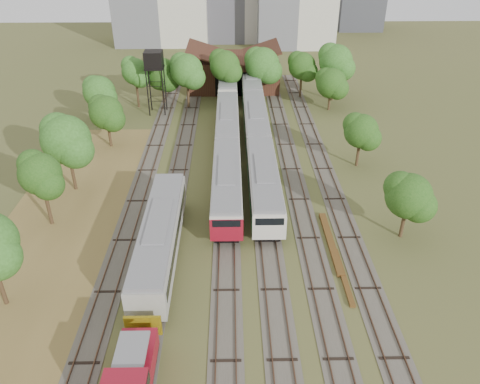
{
  "coord_description": "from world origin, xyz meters",
  "views": [
    {
      "loc": [
        -1.44,
        -26.52,
        27.2
      ],
      "look_at": [
        -0.62,
        15.3,
        2.5
      ],
      "focal_mm": 35.0,
      "sensor_mm": 36.0,
      "label": 1
    }
  ],
  "objects_px": {
    "railcar_green_set": "(256,123)",
    "water_tower": "(154,61)",
    "railcar_red_set": "(227,150)",
    "shunter_locomotive": "(131,382)"
  },
  "relations": [
    {
      "from": "railcar_red_set",
      "to": "railcar_green_set",
      "type": "relative_size",
      "value": 0.66
    },
    {
      "from": "water_tower",
      "to": "shunter_locomotive",
      "type": "bearing_deg",
      "value": -84.33
    },
    {
      "from": "railcar_green_set",
      "to": "water_tower",
      "type": "xyz_separation_m",
      "value": [
        -15.14,
        9.71,
        6.14
      ]
    },
    {
      "from": "railcar_red_set",
      "to": "railcar_green_set",
      "type": "height_order",
      "value": "railcar_green_set"
    },
    {
      "from": "shunter_locomotive",
      "to": "water_tower",
      "type": "bearing_deg",
      "value": 95.67
    },
    {
      "from": "shunter_locomotive",
      "to": "water_tower",
      "type": "distance_m",
      "value": 52.47
    },
    {
      "from": "shunter_locomotive",
      "to": "railcar_red_set",
      "type": "bearing_deg",
      "value": 79.76
    },
    {
      "from": "railcar_green_set",
      "to": "water_tower",
      "type": "height_order",
      "value": "water_tower"
    },
    {
      "from": "railcar_green_set",
      "to": "railcar_red_set",
      "type": "bearing_deg",
      "value": -114.27
    },
    {
      "from": "railcar_green_set",
      "to": "water_tower",
      "type": "distance_m",
      "value": 19.01
    }
  ]
}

